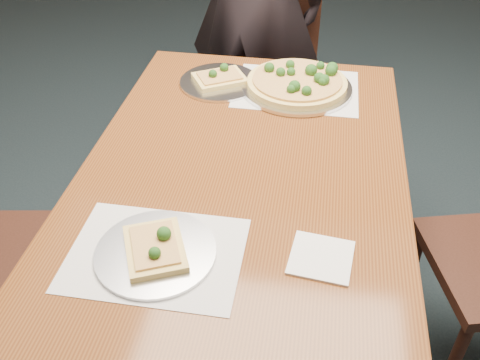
% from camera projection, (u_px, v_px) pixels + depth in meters
% --- Properties ---
extents(ground, '(8.00, 8.00, 0.00)m').
position_uv_depth(ground, '(266.00, 287.00, 2.12)').
color(ground, black).
rests_on(ground, ground).
extents(dining_table, '(0.90, 1.50, 0.75)m').
position_uv_depth(dining_table, '(240.00, 206.00, 1.51)').
color(dining_table, '#552A11').
rests_on(dining_table, ground).
extents(chair_far, '(0.52, 0.52, 0.91)m').
position_uv_depth(chair_far, '(276.00, 75.00, 2.43)').
color(chair_far, black).
rests_on(chair_far, ground).
extents(placemat_main, '(0.42, 0.32, 0.00)m').
position_uv_depth(placemat_main, '(296.00, 89.00, 1.84)').
color(placemat_main, white).
rests_on(placemat_main, dining_table).
extents(placemat_near, '(0.40, 0.30, 0.00)m').
position_uv_depth(placemat_near, '(156.00, 254.00, 1.23)').
color(placemat_near, white).
rests_on(placemat_near, dining_table).
extents(pizza_pan, '(0.38, 0.38, 0.07)m').
position_uv_depth(pizza_pan, '(298.00, 83.00, 1.83)').
color(pizza_pan, silver).
rests_on(pizza_pan, dining_table).
extents(slice_plate_near, '(0.28, 0.28, 0.06)m').
position_uv_depth(slice_plate_near, '(156.00, 250.00, 1.22)').
color(slice_plate_near, silver).
rests_on(slice_plate_near, dining_table).
extents(slice_plate_far, '(0.28, 0.28, 0.06)m').
position_uv_depth(slice_plate_far, '(220.00, 80.00, 1.87)').
color(slice_plate_far, silver).
rests_on(slice_plate_far, dining_table).
extents(napkin, '(0.15, 0.15, 0.01)m').
position_uv_depth(napkin, '(321.00, 257.00, 1.22)').
color(napkin, white).
rests_on(napkin, dining_table).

